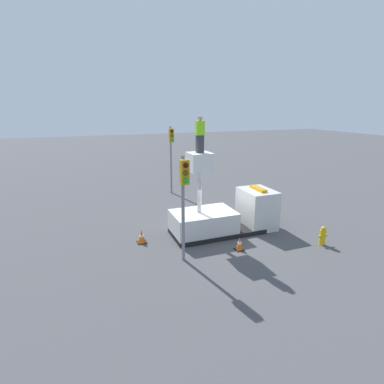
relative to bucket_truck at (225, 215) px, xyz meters
The scene contains 8 objects.
ground_plane 1.05m from the bucket_truck, behind, with size 120.00×120.00×0.00m, color #4C4C4F.
bucket_truck is the anchor object (origin of this frame).
worker 4.55m from the bucket_truck, behind, with size 0.40×0.26×1.75m.
traffic_light_pole 4.51m from the bucket_truck, 143.98° to the right, with size 0.34×0.57×4.63m.
traffic_light_across 8.53m from the bucket_truck, 93.35° to the left, with size 0.34×0.57×5.10m.
fire_hydrant 4.86m from the bucket_truck, 40.13° to the right, with size 0.52×0.28×0.96m.
traffic_cone_rear 4.52m from the bucket_truck, behind, with size 0.47×0.47×0.67m.
traffic_cone_curbside 2.28m from the bucket_truck, 99.00° to the right, with size 0.41×0.41×0.63m.
Camera 1 is at (-6.50, -13.33, 6.51)m, focal length 28.00 mm.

